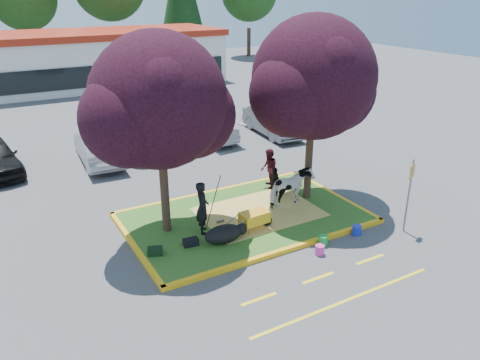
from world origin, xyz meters
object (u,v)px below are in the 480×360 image
handler (202,207)px  bucket_pink (320,250)px  bucket_blue (357,230)px  wheelbarrow (255,218)px  car_silver (98,146)px  cow (291,188)px  calf (224,234)px  bucket_green (323,240)px  sign_post (410,188)px

handler → bucket_pink: size_ratio=5.75×
bucket_pink → bucket_blue: bearing=11.8°
handler → wheelbarrow: (1.58, -0.71, -0.45)m
bucket_pink → car_silver: 12.42m
cow → calf: cow is taller
bucket_green → bucket_pink: (-0.45, -0.39, -0.01)m
calf → bucket_pink: 3.07m
bucket_blue → car_silver: 12.78m
handler → wheelbarrow: size_ratio=1.04×
bucket_green → bucket_pink: bucket_green is taller
bucket_blue → cow: bearing=107.6°
calf → car_silver: bearing=120.2°
bucket_pink → car_silver: bearing=108.1°
cow → sign_post: bearing=-151.1°
cow → bucket_blue: 2.88m
calf → bucket_green: 3.22m
calf → bucket_pink: (2.36, -1.94, -0.27)m
calf → sign_post: size_ratio=0.49×
wheelbarrow → bucket_blue: (2.95, -1.76, -0.43)m
calf → car_silver: (-1.49, 9.85, 0.36)m
handler → bucket_blue: handler is taller
sign_post → bucket_blue: 2.22m
handler → sign_post: 6.86m
bucket_green → bucket_pink: 0.60m
calf → bucket_pink: bearing=-17.9°
sign_post → calf: bearing=137.6°
car_silver → handler: bearing=101.0°
sign_post → wheelbarrow: bearing=130.3°
bucket_blue → bucket_green: bearing=180.0°
calf → bucket_green: (2.81, -1.55, -0.26)m
sign_post → bucket_green: bearing=146.4°
handler → bucket_green: size_ratio=5.38×
calf → bucket_pink: size_ratio=4.11×
handler → sign_post: bearing=-98.8°
calf → wheelbarrow: bearing=31.0°
calf → sign_post: bearing=1.2°
calf → sign_post: sign_post is taller
wheelbarrow → handler: bearing=152.4°
handler → bucket_green: handler is taller
calf → wheelbarrow: size_ratio=0.75×
bucket_green → sign_post: bearing=-11.5°
cow → wheelbarrow: cow is taller
bucket_blue → car_silver: size_ratio=0.07×
cow → calf: 3.61m
cow → handler: size_ratio=0.96×
handler → calf: bearing=-144.9°
wheelbarrow → car_silver: car_silver is taller
wheelbarrow → bucket_blue: 3.47m
handler → bucket_blue: size_ratio=5.45×
calf → bucket_blue: (4.25, -1.55, -0.26)m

